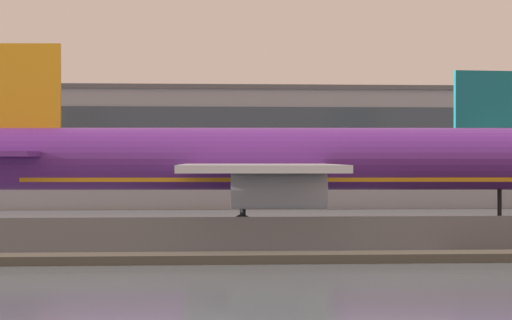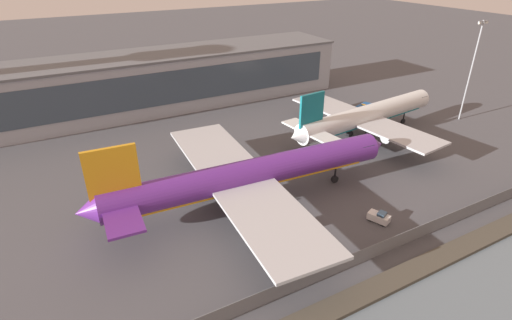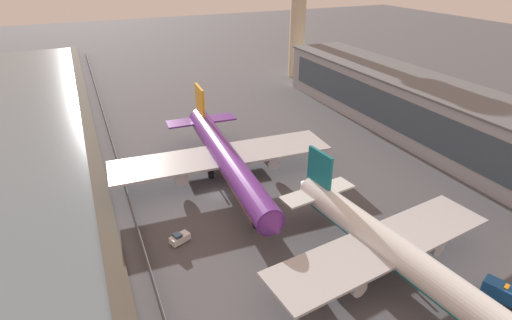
{
  "view_description": "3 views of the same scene",
  "coord_description": "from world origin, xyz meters",
  "px_view_note": "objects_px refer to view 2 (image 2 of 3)",
  "views": [
    {
      "loc": [
        -13.13,
        -86.92,
        5.77
      ],
      "look_at": [
        -5.53,
        4.79,
        5.59
      ],
      "focal_mm": 85.0,
      "sensor_mm": 36.0,
      "label": 1
    },
    {
      "loc": [
        -28.88,
        -44.83,
        36.34
      ],
      "look_at": [
        0.9,
        9.87,
        3.92
      ],
      "focal_mm": 28.0,
      "sensor_mm": 36.0,
      "label": 2
    },
    {
      "loc": [
        62.56,
        -19.86,
        41.04
      ],
      "look_at": [
        -3.98,
        9.87,
        3.5
      ],
      "focal_mm": 28.0,
      "sensor_mm": 36.0,
      "label": 3
    }
  ],
  "objects_px": {
    "baggage_tug": "(379,217)",
    "ops_van": "(363,109)",
    "passenger_jet_white_teal": "(366,116)",
    "apron_light_mast_apron_west": "(472,67)",
    "cargo_jet_purple": "(247,176)"
  },
  "relations": [
    {
      "from": "ops_van",
      "to": "apron_light_mast_apron_west",
      "type": "xyz_separation_m",
      "value": [
        18.41,
        -14.17,
        11.64
      ]
    },
    {
      "from": "passenger_jet_white_teal",
      "to": "apron_light_mast_apron_west",
      "type": "relative_size",
      "value": 1.86
    },
    {
      "from": "baggage_tug",
      "to": "apron_light_mast_apron_west",
      "type": "bearing_deg",
      "value": 24.82
    },
    {
      "from": "cargo_jet_purple",
      "to": "ops_van",
      "type": "bearing_deg",
      "value": 26.97
    },
    {
      "from": "apron_light_mast_apron_west",
      "to": "cargo_jet_purple",
      "type": "bearing_deg",
      "value": -172.28
    },
    {
      "from": "baggage_tug",
      "to": "ops_van",
      "type": "relative_size",
      "value": 0.64
    },
    {
      "from": "baggage_tug",
      "to": "ops_van",
      "type": "xyz_separation_m",
      "value": [
        29.25,
        36.21,
        0.47
      ]
    },
    {
      "from": "baggage_tug",
      "to": "ops_van",
      "type": "bearing_deg",
      "value": 51.07
    },
    {
      "from": "passenger_jet_white_teal",
      "to": "apron_light_mast_apron_west",
      "type": "distance_m",
      "value": 29.43
    },
    {
      "from": "baggage_tug",
      "to": "apron_light_mast_apron_west",
      "type": "distance_m",
      "value": 53.89
    },
    {
      "from": "baggage_tug",
      "to": "ops_van",
      "type": "distance_m",
      "value": 46.55
    },
    {
      "from": "cargo_jet_purple",
      "to": "apron_light_mast_apron_west",
      "type": "xyz_separation_m",
      "value": [
        63.07,
        8.55,
        7.43
      ]
    },
    {
      "from": "baggage_tug",
      "to": "apron_light_mast_apron_west",
      "type": "height_order",
      "value": "apron_light_mast_apron_west"
    },
    {
      "from": "cargo_jet_purple",
      "to": "ops_van",
      "type": "height_order",
      "value": "cargo_jet_purple"
    },
    {
      "from": "passenger_jet_white_teal",
      "to": "ops_van",
      "type": "xyz_separation_m",
      "value": [
        9.79,
        11.21,
        -3.75
      ]
    }
  ]
}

